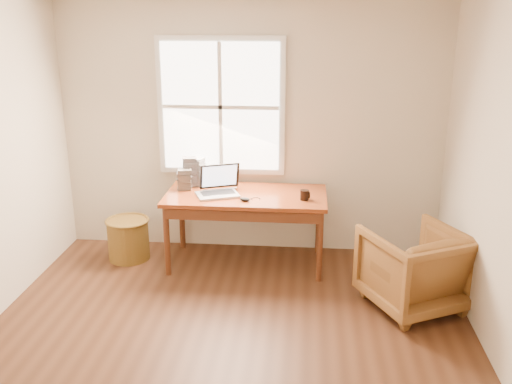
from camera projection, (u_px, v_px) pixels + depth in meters
room_shell at (217, 189)px, 3.95m from camera, size 4.04×4.54×2.64m
desk at (246, 196)px, 5.68m from camera, size 1.60×0.80×0.04m
armchair at (414, 269)px, 4.95m from camera, size 1.04×1.05×0.72m
wicker_stool at (128, 240)px, 5.95m from camera, size 0.43×0.43×0.42m
laptop at (217, 180)px, 5.58m from camera, size 0.57×0.59×0.33m
mouse at (245, 199)px, 5.47m from camera, size 0.12×0.09×0.04m
coffee_mug at (304, 195)px, 5.49m from camera, size 0.11×0.11×0.10m
cd_stack_a at (197, 172)px, 5.93m from camera, size 0.18×0.17×0.29m
cd_stack_b at (184, 179)px, 5.80m from camera, size 0.16×0.15×0.21m
cd_stack_c at (190, 172)px, 5.88m from camera, size 0.16×0.15×0.31m
cd_stack_d at (205, 177)px, 5.97m from camera, size 0.13×0.12×0.16m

